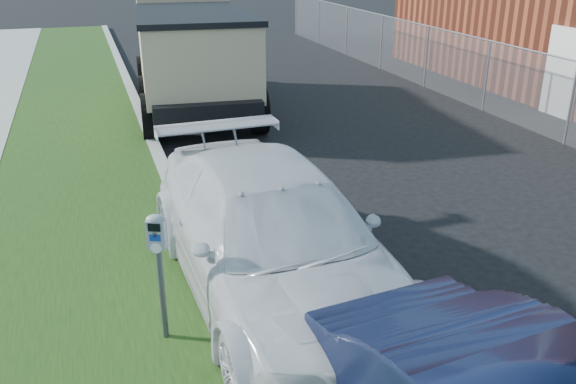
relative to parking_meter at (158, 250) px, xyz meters
name	(u,v)px	position (x,y,z in m)	size (l,w,h in m)	color
ground	(411,276)	(3.31, 0.50, -1.19)	(120.00, 120.00, 0.00)	black
chainlink_fence	(489,62)	(9.31, 7.50, 0.07)	(0.06, 30.06, 30.00)	slate
parking_meter	(158,250)	(0.00, 0.00, 0.00)	(0.24, 0.20, 1.46)	#3F4247
white_wagon	(274,236)	(1.45, 0.66, -0.39)	(2.26, 5.55, 1.61)	silver
dump_truck	(191,49)	(2.18, 10.32, 0.34)	(3.25, 7.12, 2.71)	black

